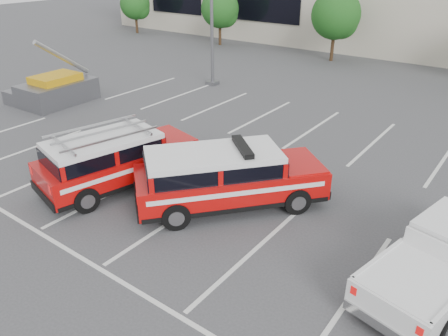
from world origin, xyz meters
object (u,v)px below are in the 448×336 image
object	(u,v)px
white_pickup	(444,263)
tree_far_left	(136,5)
ladder_suv	(117,163)
fire_chief_suv	(227,181)
utility_rig	(55,90)
tree_mid_left	(337,16)
tree_left	(221,10)

from	to	relation	value
white_pickup	tree_far_left	bearing A→B (deg)	159.63
tree_far_left	ladder_suv	distance (m)	30.88
fire_chief_suv	utility_rig	world-z (taller)	utility_rig
ladder_suv	tree_mid_left	bearing A→B (deg)	109.17
white_pickup	utility_rig	size ratio (longest dim) A/B	1.35
tree_far_left	white_pickup	bearing A→B (deg)	-32.74
ladder_suv	utility_rig	world-z (taller)	utility_rig
white_pickup	fire_chief_suv	bearing A→B (deg)	-166.97
tree_left	white_pickup	bearing A→B (deg)	-43.16
tree_left	fire_chief_suv	distance (m)	25.88
tree_left	tree_mid_left	world-z (taller)	tree_mid_left
tree_far_left	utility_rig	xyz separation A→B (m)	(12.52, -17.59, -1.84)
tree_far_left	fire_chief_suv	size ratio (longest dim) A/B	0.71
tree_far_left	tree_mid_left	size ratio (longest dim) A/B	0.82
fire_chief_suv	utility_rig	xyz separation A→B (m)	(-13.12, 2.93, -0.15)
tree_mid_left	utility_rig	distance (m)	19.27
tree_far_left	white_pickup	world-z (taller)	tree_far_left
tree_far_left	tree_mid_left	xyz separation A→B (m)	(20.00, 0.00, 0.54)
tree_far_left	ladder_suv	xyz separation A→B (m)	(21.96, -21.64, -1.69)
tree_left	ladder_suv	distance (m)	24.81
tree_far_left	white_pickup	size ratio (longest dim) A/B	0.74
tree_far_left	tree_mid_left	world-z (taller)	tree_mid_left
tree_far_left	white_pickup	xyz separation A→B (m)	(31.81, -20.45, -1.88)
white_pickup	utility_rig	world-z (taller)	utility_rig
tree_mid_left	white_pickup	world-z (taller)	tree_mid_left
fire_chief_suv	tree_far_left	bearing A→B (deg)	-178.50
tree_far_left	tree_mid_left	distance (m)	20.01
tree_mid_left	fire_chief_suv	distance (m)	21.40
tree_mid_left	fire_chief_suv	world-z (taller)	tree_mid_left
tree_mid_left	utility_rig	world-z (taller)	tree_mid_left
tree_far_left	fire_chief_suv	xyz separation A→B (m)	(25.64, -20.52, -1.69)
fire_chief_suv	ladder_suv	world-z (taller)	ladder_suv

